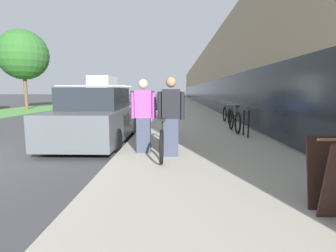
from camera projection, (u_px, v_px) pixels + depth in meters
sidewalk_slab at (183, 106)px, 25.89m from camera, size 4.20×70.00×0.11m
storefront_facade at (237, 81)px, 33.25m from camera, size 10.01×70.00×5.66m
lawn_strip at (70, 104)px, 30.20m from camera, size 4.77×70.00×0.03m
tandem_bicycle at (164, 136)px, 6.14m from camera, size 0.52×2.82×0.87m
person_rider at (171, 117)px, 5.71m from camera, size 0.59×0.23×1.73m
person_bystander at (144, 116)px, 6.04m from camera, size 0.58×0.23×1.70m
bike_rack_hoop at (246, 121)px, 8.16m from camera, size 0.05×0.60×0.84m
cruiser_bike_nearest at (234, 120)px, 9.23m from camera, size 0.52×1.78×0.95m
cruiser_bike_middle at (227, 115)px, 11.67m from camera, size 0.52×1.84×0.89m
parked_sedan_curbside at (97, 118)px, 7.89m from camera, size 1.99×4.41×1.70m
vintage_roadster_curbside at (126, 113)px, 13.26m from camera, size 1.91×4.23×1.00m
parked_sedan_far at (143, 102)px, 19.20m from camera, size 1.84×4.25×1.54m
moving_truck at (105, 91)px, 30.05m from camera, size 2.37×6.20×3.12m
street_tree_far at (23, 55)px, 21.24m from camera, size 3.98×3.98×6.43m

